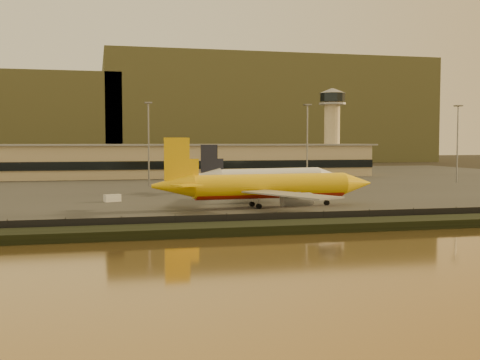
# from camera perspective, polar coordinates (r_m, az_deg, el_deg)

# --- Properties ---
(ground) EXTENTS (900.00, 900.00, 0.00)m
(ground) POSITION_cam_1_polar(r_m,az_deg,el_deg) (107.36, 0.39, -3.64)
(ground) COLOR black
(ground) RESTS_ON ground
(embankment) EXTENTS (320.00, 7.00, 1.40)m
(embankment) POSITION_cam_1_polar(r_m,az_deg,el_deg) (91.01, 2.97, -4.52)
(embankment) COLOR black
(embankment) RESTS_ON ground
(tarmac) EXTENTS (320.00, 220.00, 0.20)m
(tarmac) POSITION_cam_1_polar(r_m,az_deg,el_deg) (200.48, -6.14, -0.25)
(tarmac) COLOR #2D2D2D
(tarmac) RESTS_ON ground
(perimeter_fence) EXTENTS (300.00, 0.05, 2.20)m
(perimeter_fence) POSITION_cam_1_polar(r_m,az_deg,el_deg) (94.73, 2.29, -3.83)
(perimeter_fence) COLOR black
(perimeter_fence) RESTS_ON tarmac
(terminal_building) EXTENTS (202.00, 25.00, 12.60)m
(terminal_building) POSITION_cam_1_polar(r_m,az_deg,el_deg) (229.32, -10.73, 1.73)
(terminal_building) COLOR tan
(terminal_building) RESTS_ON tarmac
(control_tower) EXTENTS (11.20, 11.20, 35.50)m
(control_tower) POSITION_cam_1_polar(r_m,az_deg,el_deg) (253.25, 8.72, 5.42)
(control_tower) COLOR tan
(control_tower) RESTS_ON tarmac
(apron_light_masts) EXTENTS (152.20, 12.20, 25.40)m
(apron_light_masts) POSITION_cam_1_polar(r_m,az_deg,el_deg) (182.95, -0.68, 4.29)
(apron_light_masts) COLOR slate
(apron_light_masts) RESTS_ON tarmac
(distant_hills) EXTENTS (470.00, 160.00, 70.00)m
(distant_hills) POSITION_cam_1_polar(r_m,az_deg,el_deg) (443.77, -12.93, 5.84)
(distant_hills) COLOR brown
(distant_hills) RESTS_ON ground
(dhl_cargo_jet) EXTENTS (47.69, 46.62, 14.24)m
(dhl_cargo_jet) POSITION_cam_1_polar(r_m,az_deg,el_deg) (123.18, 2.59, -0.63)
(dhl_cargo_jet) COLOR yellow
(dhl_cargo_jet) RESTS_ON tarmac
(white_narrowbody_jet) EXTENTS (43.97, 42.34, 12.68)m
(white_narrowbody_jet) POSITION_cam_1_polar(r_m,az_deg,el_deg) (166.07, 2.66, 0.31)
(white_narrowbody_jet) COLOR silver
(white_narrowbody_jet) RESTS_ON tarmac
(gse_vehicle_yellow) EXTENTS (4.02, 2.11, 1.74)m
(gse_vehicle_yellow) POSITION_cam_1_polar(r_m,az_deg,el_deg) (144.44, 6.23, -1.37)
(gse_vehicle_yellow) COLOR yellow
(gse_vehicle_yellow) RESTS_ON tarmac
(gse_vehicle_white) EXTENTS (3.98, 2.79, 1.64)m
(gse_vehicle_white) POSITION_cam_1_polar(r_m,az_deg,el_deg) (137.85, -12.01, -1.68)
(gse_vehicle_white) COLOR silver
(gse_vehicle_white) RESTS_ON tarmac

